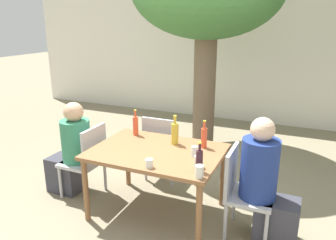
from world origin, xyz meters
TOP-DOWN VIEW (x-y plane):
  - ground_plane at (0.00, 0.00)m, footprint 30.00×30.00m
  - cafe_building_wall at (0.00, 3.91)m, footprint 10.00×0.08m
  - dining_table_front at (0.00, 0.00)m, footprint 1.37×0.99m
  - patio_chair_0 at (-0.92, 0.00)m, footprint 0.44×0.44m
  - patio_chair_1 at (0.92, 0.00)m, footprint 0.44×0.44m
  - patio_chair_2 at (-0.27, 0.73)m, footprint 0.44×0.44m
  - person_seated_0 at (-1.15, -0.00)m, footprint 0.57×0.34m
  - person_seated_1 at (1.14, -0.00)m, footprint 0.57×0.35m
  - oil_cruet_0 at (0.11, 0.24)m, footprint 0.08×0.08m
  - soda_bottle_1 at (-0.44, 0.34)m, footprint 0.06×0.06m
  - wine_bottle_2 at (0.57, -0.31)m, footprint 0.06×0.06m
  - soda_bottle_3 at (0.43, 0.27)m, footprint 0.06×0.06m
  - drinking_glass_0 at (0.42, 0.01)m, footprint 0.06×0.06m
  - drinking_glass_1 at (0.12, -0.41)m, footprint 0.07×0.07m
  - drinking_glass_2 at (0.53, -0.23)m, footprint 0.07×0.07m
  - drinking_glass_3 at (0.61, -0.42)m, footprint 0.08×0.08m

SIDE VIEW (x-z plane):
  - ground_plane at x=0.00m, z-range 0.00..0.00m
  - patio_chair_0 at x=-0.92m, z-range 0.06..0.94m
  - patio_chair_1 at x=0.92m, z-range 0.06..0.94m
  - patio_chair_2 at x=-0.27m, z-range 0.06..0.94m
  - person_seated_0 at x=-1.15m, z-range -0.06..1.10m
  - person_seated_1 at x=1.14m, z-range -0.06..1.17m
  - dining_table_front at x=0.00m, z-range 0.29..1.04m
  - drinking_glass_1 at x=0.12m, z-range 0.74..0.83m
  - drinking_glass_0 at x=0.42m, z-range 0.74..0.85m
  - drinking_glass_2 at x=0.53m, z-range 0.74..0.86m
  - drinking_glass_3 at x=0.61m, z-range 0.74..0.86m
  - wine_bottle_2 at x=0.57m, z-range 0.71..1.00m
  - soda_bottle_3 at x=0.43m, z-range 0.71..1.02m
  - soda_bottle_1 at x=-0.44m, z-range 0.71..1.02m
  - oil_cruet_0 at x=0.11m, z-range 0.71..1.04m
  - cafe_building_wall at x=0.00m, z-range 0.00..2.80m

